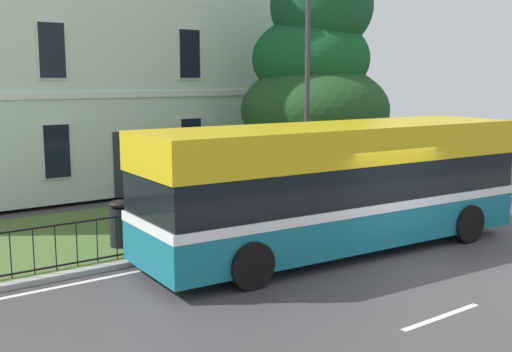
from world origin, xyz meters
name	(u,v)px	position (x,y,z in m)	size (l,w,h in m)	color
ground_plane	(391,259)	(0.00, 1.10, -0.02)	(60.00, 56.00, 0.18)	#454043
georgian_townhouse	(78,21)	(-1.87, 15.15, 6.20)	(19.70, 8.33, 12.09)	silver
iron_verge_railing	(242,217)	(-1.87, 4.40, 0.62)	(14.90, 0.04, 0.97)	black
evergreen_tree	(316,105)	(3.58, 7.76, 3.15)	(5.54, 5.40, 8.42)	#423328
single_decker_bus	(338,185)	(-0.53, 2.35, 1.59)	(9.91, 3.20, 3.00)	#166C81
street_lamp_post	(307,64)	(1.10, 5.38, 4.46)	(0.36, 0.24, 7.68)	#333338
litter_bin	(121,223)	(-4.72, 5.34, 0.68)	(0.54, 0.54, 1.12)	black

